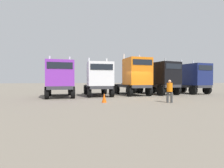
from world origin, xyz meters
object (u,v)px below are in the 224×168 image
(traffic_cone_near, at_px, (104,98))
(visitor_in_hivis, at_px, (170,90))
(semi_truck_black, at_px, (161,78))
(semi_truck_purple, at_px, (60,78))
(semi_truck_orange, at_px, (135,76))
(semi_truck_white, at_px, (99,79))
(semi_truck_navy, at_px, (192,78))

(traffic_cone_near, bearing_deg, visitor_in_hivis, -18.05)
(visitor_in_hivis, distance_m, traffic_cone_near, 4.79)
(semi_truck_black, bearing_deg, semi_truck_purple, -95.94)
(semi_truck_orange, bearing_deg, semi_truck_black, 90.91)
(semi_truck_white, relative_size, semi_truck_orange, 1.00)
(semi_truck_navy, distance_m, visitor_in_hivis, 10.46)
(semi_truck_orange, bearing_deg, semi_truck_navy, 90.43)
(semi_truck_purple, bearing_deg, visitor_in_hivis, 49.99)
(semi_truck_purple, xyz_separation_m, visitor_in_hivis, (7.60, -6.36, -0.87))
(semi_truck_purple, height_order, semi_truck_navy, semi_truck_navy)
(semi_truck_black, xyz_separation_m, traffic_cone_near, (-8.11, -5.28, -1.54))
(semi_truck_orange, bearing_deg, semi_truck_white, -91.59)
(semi_truck_purple, distance_m, semi_truck_white, 3.86)
(semi_truck_black, bearing_deg, visitor_in_hivis, -35.95)
(semi_truck_white, xyz_separation_m, semi_truck_black, (7.35, -0.00, 0.09))
(semi_truck_navy, height_order, traffic_cone_near, semi_truck_navy)
(semi_truck_black, height_order, semi_truck_navy, semi_truck_black)
(traffic_cone_near, bearing_deg, semi_truck_purple, 122.19)
(semi_truck_purple, height_order, semi_truck_black, semi_truck_black)
(traffic_cone_near, bearing_deg, semi_truck_navy, 23.16)
(semi_truck_white, relative_size, semi_truck_navy, 1.00)
(semi_truck_black, bearing_deg, semi_truck_navy, 82.53)
(semi_truck_purple, relative_size, traffic_cone_near, 8.58)
(semi_truck_white, bearing_deg, semi_truck_navy, 94.13)
(semi_truck_orange, relative_size, semi_truck_black, 0.95)
(semi_truck_white, xyz_separation_m, semi_truck_navy, (11.67, 0.03, 0.10))
(semi_truck_orange, bearing_deg, traffic_cone_near, -42.70)
(visitor_in_hivis, bearing_deg, semi_truck_purple, 84.12)
(semi_truck_black, distance_m, semi_truck_navy, 4.31)
(semi_truck_purple, height_order, visitor_in_hivis, semi_truck_purple)
(semi_truck_black, bearing_deg, semi_truck_white, -97.96)
(semi_truck_purple, distance_m, semi_truck_orange, 7.82)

